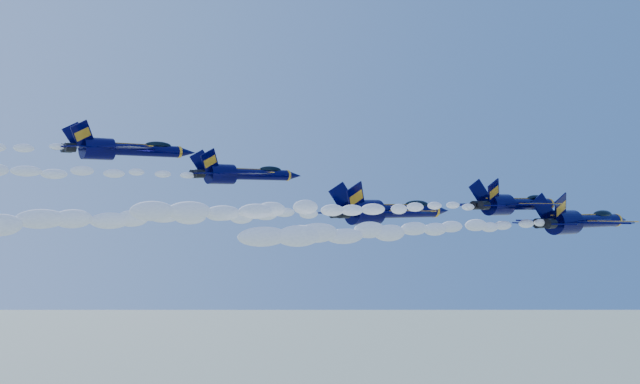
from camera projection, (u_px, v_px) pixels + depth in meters
jet_lead at (581, 221)px, 85.51m from camera, size 18.48×15.16×6.87m
smoke_trail_jet_lead at (420, 230)px, 68.32m from camera, size 39.77×1.91×1.72m
jet_second at (515, 204)px, 81.40m from camera, size 15.47×12.69×5.75m
smoke_trail_jet_second at (336, 209)px, 65.00m from camera, size 39.77×1.60×1.44m
jet_third at (388, 211)px, 84.18m from camera, size 18.67×15.31×6.94m
smoke_trail_jet_third at (173, 218)px, 66.94m from camera, size 39.77×1.93×1.74m
jet_fourth at (243, 174)px, 83.24m from camera, size 15.01×12.32×5.58m
smoke_trail_jet_fourth at (5, 171)px, 66.96m from camera, size 39.77×1.55×1.40m
jet_fifth at (125, 149)px, 81.87m from camera, size 16.15×13.25×6.00m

